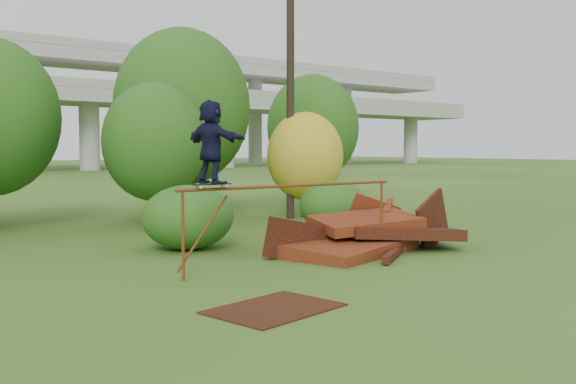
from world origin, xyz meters
TOP-DOWN VIEW (x-y plane):
  - ground at (0.00, 0.00)m, footprint 240.00×240.00m
  - scrap_pile at (1.88, 2.18)m, footprint 5.69×3.28m
  - grind_rail at (-0.83, 1.77)m, footprint 5.63×0.31m
  - skateboard at (-2.86, 1.86)m, footprint 0.81×0.25m
  - skater at (-2.86, 1.86)m, footprint 0.72×1.59m
  - flat_plate at (-3.48, -0.96)m, footprint 2.20×1.72m
  - tree_2 at (-0.05, 9.72)m, footprint 3.30×3.30m
  - tree_3 at (2.26, 11.95)m, footprint 5.00×5.00m
  - tree_4 at (5.61, 8.93)m, footprint 2.81×2.81m
  - tree_5 at (9.64, 13.09)m, footprint 4.19×4.19m
  - shrub_left at (-1.47, 5.19)m, footprint 2.36×2.18m
  - shrub_right at (3.89, 5.55)m, footprint 2.20×2.02m
  - utility_pole at (4.99, 9.01)m, footprint 1.40×0.28m

SIDE VIEW (x-z plane):
  - ground at x=0.00m, z-range 0.00..0.00m
  - flat_plate at x=-3.48m, z-range 0.00..0.03m
  - scrap_pile at x=1.88m, z-range -0.53..1.28m
  - shrub_right at x=3.89m, z-range 0.00..1.56m
  - shrub_left at x=-1.47m, z-range 0.00..1.64m
  - grind_rail at x=-0.83m, z-range 0.55..2.33m
  - skateboard at x=-2.86m, z-range 1.81..1.89m
  - tree_4 at x=5.61m, z-range 0.32..4.19m
  - skater at x=-2.86m, z-range 1.87..3.52m
  - tree_2 at x=-0.05m, z-range 0.42..5.08m
  - tree_5 at x=9.64m, z-range 0.53..6.41m
  - tree_3 at x=2.26m, z-range 0.59..7.52m
  - utility_pole at x=4.99m, z-range 0.07..9.43m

